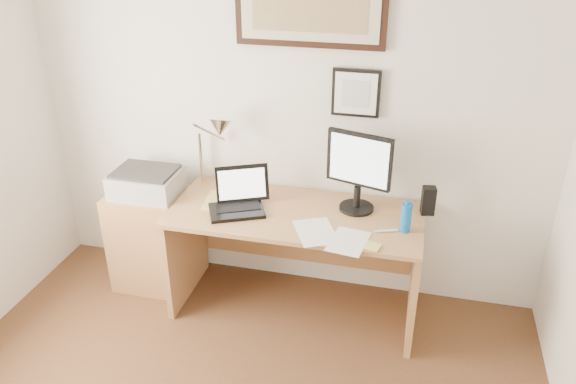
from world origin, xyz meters
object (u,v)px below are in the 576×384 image
(laptop, at_px, (239,201))
(printer, at_px, (146,182))
(desk, at_px, (298,237))
(lcd_monitor, at_px, (359,168))
(book, at_px, (206,201))
(water_bottle, at_px, (406,218))
(side_cabinet, at_px, (151,239))

(laptop, height_order, printer, laptop)
(desk, distance_m, lcd_monitor, 0.64)
(book, height_order, desk, book)
(book, height_order, laptop, laptop)
(water_bottle, distance_m, printer, 1.74)
(water_bottle, height_order, desk, water_bottle)
(book, height_order, lcd_monitor, lcd_monitor)
(book, bearing_deg, desk, 8.18)
(desk, bearing_deg, side_cabinet, -178.11)
(desk, height_order, laptop, laptop)
(desk, height_order, printer, printer)
(desk, distance_m, laptop, 0.48)
(water_bottle, distance_m, laptop, 1.05)
(side_cabinet, xyz_separation_m, printer, (0.02, 0.00, 0.45))
(side_cabinet, bearing_deg, water_bottle, -3.83)
(laptop, bearing_deg, printer, 172.60)
(book, xyz_separation_m, laptop, (0.24, -0.04, 0.05))
(lcd_monitor, bearing_deg, desk, -173.44)
(book, bearing_deg, printer, 173.23)
(water_bottle, height_order, laptop, laptop)
(lcd_monitor, height_order, printer, lcd_monitor)
(lcd_monitor, bearing_deg, laptop, -167.26)
(side_cabinet, distance_m, water_bottle, 1.82)
(desk, bearing_deg, water_bottle, -12.57)
(side_cabinet, height_order, lcd_monitor, lcd_monitor)
(book, bearing_deg, laptop, -8.56)
(printer, bearing_deg, laptop, -7.40)
(printer, bearing_deg, book, -6.77)
(side_cabinet, relative_size, lcd_monitor, 1.40)
(laptop, bearing_deg, desk, 18.71)
(book, relative_size, printer, 0.62)
(printer, bearing_deg, water_bottle, -3.91)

